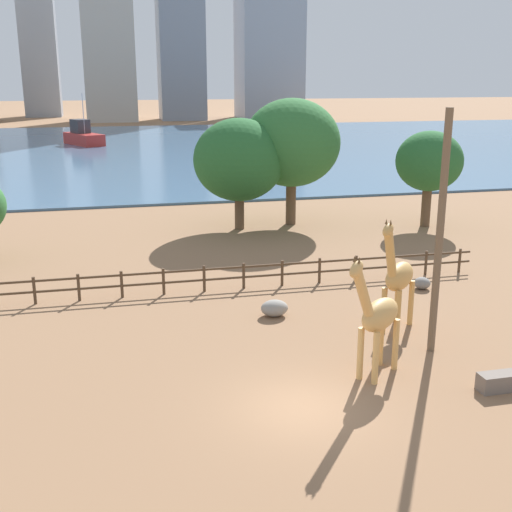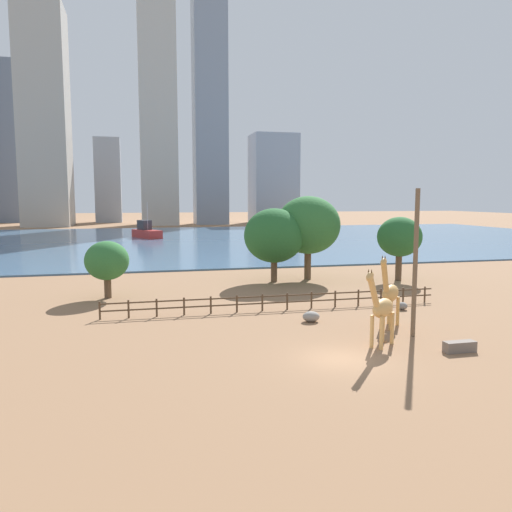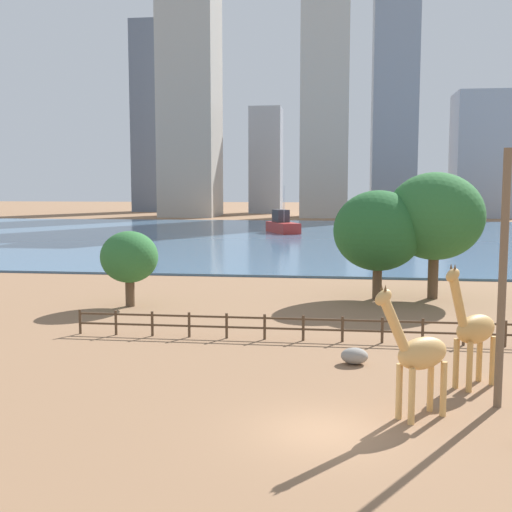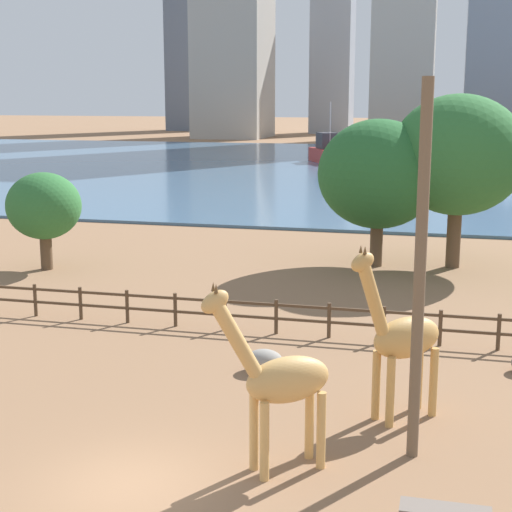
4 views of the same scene
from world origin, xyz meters
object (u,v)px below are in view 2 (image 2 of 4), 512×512
object	(u,v)px
boulder_near_fence	(311,317)
boulder_by_pole	(402,306)
boat_sailboat	(262,239)
boat_ferry	(146,232)
tree_right_tall	(308,225)
giraffe_companion	(390,293)
feeding_trough	(460,347)
utility_pole	(415,263)
tree_center_broad	(107,261)
tree_left_small	(274,236)
giraffe_tall	(381,308)
tree_left_large	(400,237)

from	to	relation	value
boulder_near_fence	boulder_by_pole	bearing A→B (deg)	13.38
boulder_near_fence	boat_sailboat	size ratio (longest dim) A/B	0.25
boat_ferry	tree_right_tall	bearing A→B (deg)	-10.52
giraffe_companion	boat_sailboat	size ratio (longest dim) A/B	1.03
feeding_trough	giraffe_companion	bearing A→B (deg)	102.71
boulder_by_pole	feeding_trough	xyz separation A→B (m)	(-2.34, -10.29, 0.01)
giraffe_companion	feeding_trough	bearing A→B (deg)	58.98
utility_pole	boat_sailboat	world-z (taller)	utility_pole
tree_center_broad	tree_left_small	size ratio (longest dim) A/B	0.65
boat_ferry	giraffe_companion	bearing A→B (deg)	-15.15
boulder_near_fence	tree_right_tall	bearing A→B (deg)	71.47
giraffe_companion	boat_sailboat	distance (m)	60.61
utility_pole	boulder_near_fence	world-z (taller)	utility_pole
utility_pole	tree_right_tall	distance (m)	22.18
utility_pole	boat_ferry	xyz separation A→B (m)	(-14.53, 80.44, -3.08)
tree_left_small	tree_right_tall	bearing A→B (deg)	9.17
tree_center_broad	boat_sailboat	bearing A→B (deg)	61.34
giraffe_tall	tree_right_tall	xyz separation A→B (m)	(3.87, 23.66, 3.46)
utility_pole	boulder_by_pole	size ratio (longest dim) A/B	11.24
boat_ferry	boat_sailboat	xyz separation A→B (m)	(20.54, -18.01, -0.57)
utility_pole	feeding_trough	distance (m)	5.54
boat_ferry	boulder_near_fence	bearing A→B (deg)	-18.06
boulder_near_fence	feeding_trough	xyz separation A→B (m)	(5.69, -8.38, -0.06)
tree_right_tall	boat_ferry	distance (m)	60.46
boulder_near_fence	tree_right_tall	xyz separation A→B (m)	(5.78, 17.24, 5.33)
feeding_trough	tree_center_broad	distance (m)	28.43
giraffe_tall	boat_sailboat	size ratio (longest dim) A/B	0.98
tree_center_broad	tree_left_small	world-z (taller)	tree_left_small
boulder_near_fence	tree_left_large	xyz separation A→B (m)	(14.70, 14.40, 4.14)
feeding_trough	tree_center_broad	bearing A→B (deg)	134.38
tree_center_broad	feeding_trough	bearing A→B (deg)	-45.62
feeding_trough	giraffe_tall	bearing A→B (deg)	152.71
tree_left_small	boat_ferry	bearing A→B (deg)	101.13
tree_left_large	boat_ferry	bearing A→B (deg)	111.71
boulder_by_pole	boat_sailboat	xyz separation A→B (m)	(2.86, 55.62, 0.60)
giraffe_tall	tree_center_broad	distance (m)	24.29
tree_right_tall	boat_ferry	size ratio (longest dim) A/B	0.98
tree_left_large	tree_right_tall	distance (m)	9.44
boulder_near_fence	feeding_trough	size ratio (longest dim) A/B	0.66
boulder_by_pole	feeding_trough	world-z (taller)	feeding_trough
feeding_trough	utility_pole	bearing A→B (deg)	103.13
giraffe_tall	tree_left_small	world-z (taller)	tree_left_small
tree_center_broad	tree_left_small	bearing A→B (deg)	16.63
giraffe_companion	boat_sailboat	xyz separation A→B (m)	(6.48, 60.25, -1.41)
tree_right_tall	boat_ferry	bearing A→B (deg)	104.82
boulder_near_fence	tree_right_tall	size ratio (longest dim) A/B	0.14
giraffe_companion	tree_center_broad	world-z (taller)	giraffe_companion
boulder_by_pole	tree_left_small	bearing A→B (deg)	112.46
boulder_by_pole	tree_left_large	distance (m)	14.77
boulder_near_fence	tree_center_broad	distance (m)	18.61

